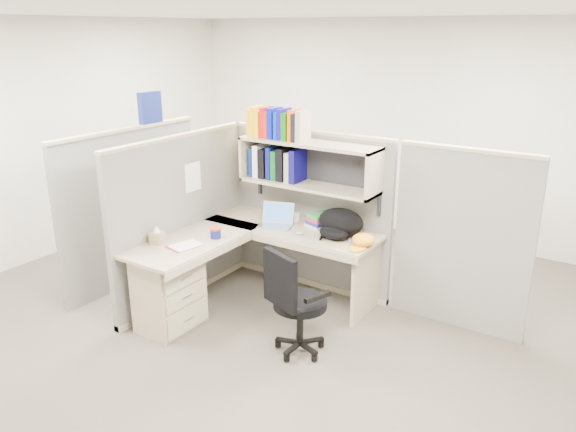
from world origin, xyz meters
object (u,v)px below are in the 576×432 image
Objects in this scene: desk at (202,276)px; snack_canister at (216,233)px; task_chair at (296,318)px; backpack at (338,224)px; laptop at (275,216)px.

desk is 16.97× the size of snack_canister.
task_chair reaches higher than desk.
backpack is (0.91, 0.86, 0.42)m from desk.
laptop reaches higher than task_chair.
snack_canister is at bearing 94.32° from desk.
laptop reaches higher than snack_canister.
desk is at bearing 178.93° from task_chair.
snack_canister is at bearing -149.49° from backpack.
task_chair is at bearing -13.20° from snack_canister.
backpack is 1.04m from task_chair.
desk is 0.92m from laptop.
laptop is at bearing -176.81° from backpack.
backpack is at bearing 97.20° from task_chair.
snack_canister is 0.11× the size of task_chair.
snack_canister is (-0.02, 0.22, 0.34)m from desk.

